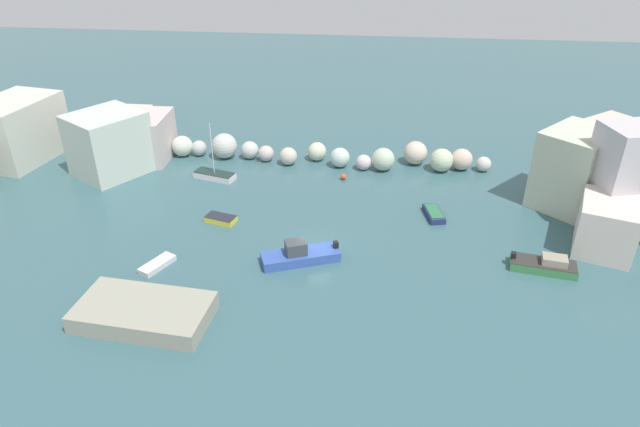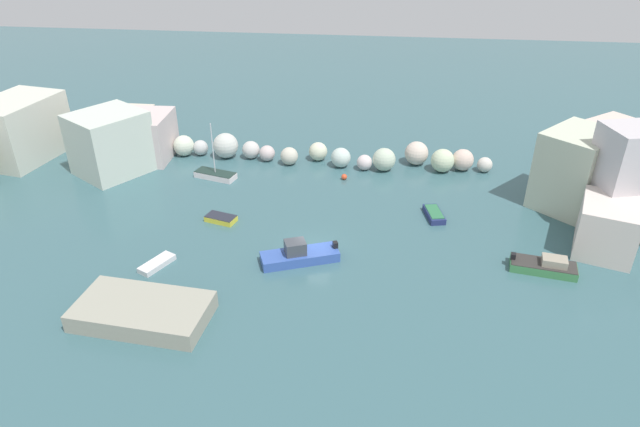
# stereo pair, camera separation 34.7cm
# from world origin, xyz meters

# --- Properties ---
(cove_water) EXTENTS (160.00, 160.00, 0.00)m
(cove_water) POSITION_xyz_m (0.00, 0.00, 0.00)
(cove_water) COLOR #396066
(cove_water) RESTS_ON ground
(cliff_headland_left) EXTENTS (21.91, 22.41, 6.50)m
(cliff_headland_left) POSITION_xyz_m (-27.24, 13.78, 2.61)
(cliff_headland_left) COLOR beige
(cliff_headland_left) RESTS_ON ground
(rock_breakwater) EXTENTS (36.23, 4.37, 2.72)m
(rock_breakwater) POSITION_xyz_m (-0.90, 16.97, 1.11)
(rock_breakwater) COLOR beige
(rock_breakwater) RESTS_ON ground
(stone_dock) EXTENTS (9.29, 5.52, 1.30)m
(stone_dock) POSITION_xyz_m (-10.35, -9.85, 0.65)
(stone_dock) COLOR #9A9988
(stone_dock) RESTS_ON ground
(channel_buoy) EXTENTS (0.59, 0.59, 0.59)m
(channel_buoy) POSITION_xyz_m (1.38, 13.22, 0.29)
(channel_buoy) COLOR #E04C28
(channel_buoy) RESTS_ON cove_water
(moored_boat_0) EXTENTS (6.35, 4.00, 1.85)m
(moored_boat_0) POSITION_xyz_m (-0.92, -1.71, 0.57)
(moored_boat_0) COLOR #3759AF
(moored_boat_0) RESTS_ON cove_water
(moored_boat_1) EXTENTS (1.95, 3.27, 0.61)m
(moored_boat_1) POSITION_xyz_m (9.97, 6.59, 0.29)
(moored_boat_1) COLOR navy
(moored_boat_1) RESTS_ON cove_water
(moored_boat_2) EXTENTS (4.48, 2.63, 5.85)m
(moored_boat_2) POSITION_xyz_m (-11.62, 12.05, 0.36)
(moored_boat_2) COLOR white
(moored_boat_2) RESTS_ON cove_water
(moored_boat_3) EXTENTS (2.33, 3.18, 0.45)m
(moored_boat_3) POSITION_xyz_m (-11.76, -3.73, 0.22)
(moored_boat_3) COLOR silver
(moored_boat_3) RESTS_ON cove_water
(moored_boat_4) EXTENTS (2.91, 2.01, 0.53)m
(moored_boat_4) POSITION_xyz_m (-8.72, 3.61, 0.26)
(moored_boat_4) COLOR yellow
(moored_boat_4) RESTS_ON cove_water
(moored_boat_5) EXTENTS (5.10, 2.62, 1.31)m
(moored_boat_5) POSITION_xyz_m (17.87, -0.83, 0.47)
(moored_boat_5) COLOR #40854C
(moored_boat_5) RESTS_ON cove_water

